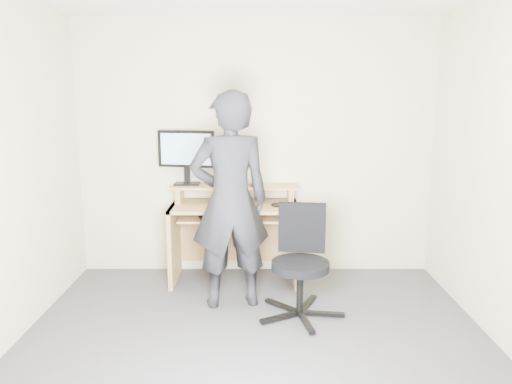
{
  "coord_description": "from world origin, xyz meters",
  "views": [
    {
      "loc": [
        0.01,
        -3.16,
        1.78
      ],
      "look_at": [
        0.0,
        1.05,
        0.95
      ],
      "focal_mm": 35.0,
      "sensor_mm": 36.0,
      "label": 1
    }
  ],
  "objects_px": {
    "desk": "(235,223)",
    "office_chair": "(301,257)",
    "person": "(230,201)",
    "monitor": "(186,152)"
  },
  "relations": [
    {
      "from": "monitor",
      "to": "office_chair",
      "type": "bearing_deg",
      "value": -31.07
    },
    {
      "from": "office_chair",
      "to": "person",
      "type": "relative_size",
      "value": 0.49
    },
    {
      "from": "desk",
      "to": "monitor",
      "type": "bearing_deg",
      "value": 169.05
    },
    {
      "from": "monitor",
      "to": "office_chair",
      "type": "relative_size",
      "value": 0.63
    },
    {
      "from": "desk",
      "to": "office_chair",
      "type": "bearing_deg",
      "value": -55.8
    },
    {
      "from": "person",
      "to": "desk",
      "type": "bearing_deg",
      "value": -103.3
    },
    {
      "from": "desk",
      "to": "monitor",
      "type": "height_order",
      "value": "monitor"
    },
    {
      "from": "office_chair",
      "to": "person",
      "type": "distance_m",
      "value": 0.74
    },
    {
      "from": "desk",
      "to": "monitor",
      "type": "distance_m",
      "value": 0.83
    },
    {
      "from": "office_chair",
      "to": "person",
      "type": "xyz_separation_m",
      "value": [
        -0.58,
        0.18,
        0.43
      ]
    }
  ]
}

